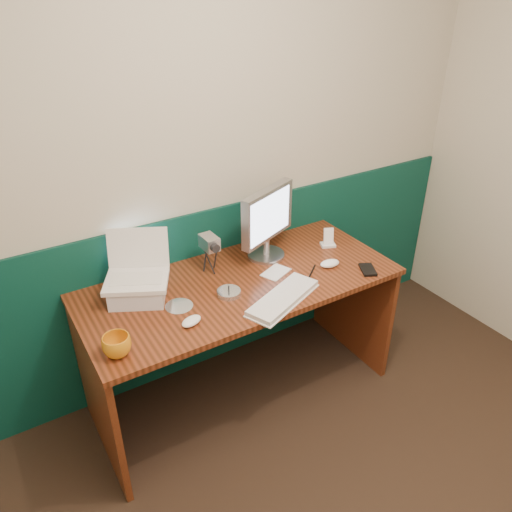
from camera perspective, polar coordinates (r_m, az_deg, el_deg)
back_wall at (r=2.58m, az=-6.45°, el=10.26°), size 3.50×0.04×2.50m
wainscot at (r=2.90m, az=-5.52°, el=-3.90°), size 3.48×0.02×1.00m
desk at (r=2.73m, az=-1.67°, el=-9.57°), size 1.60×0.70×0.75m
laptop_riser at (r=2.42m, az=-13.33°, el=-3.87°), size 0.32×0.30×0.09m
laptop at (r=2.34m, az=-13.79°, el=-0.52°), size 0.36×0.33×0.24m
monitor at (r=2.63m, az=1.20°, el=3.67°), size 0.40×0.25×0.39m
keyboard at (r=2.36m, az=3.10°, el=-4.88°), size 0.44×0.29×0.02m
mouse_right at (r=2.65m, az=8.43°, el=-0.84°), size 0.12×0.08×0.04m
mouse_left at (r=2.23m, az=-7.40°, el=-7.38°), size 0.11×0.09×0.03m
mug at (r=2.11m, az=-15.62°, el=-9.84°), size 0.12×0.12×0.09m
camcorder at (r=2.55m, az=-5.28°, el=0.11°), size 0.09×0.13×0.19m
cd_spindle at (r=2.40m, az=-3.12°, el=-4.20°), size 0.11×0.11×0.02m
cd_loose_a at (r=2.35m, az=-8.78°, el=-5.67°), size 0.13×0.13×0.00m
pen at (r=2.59m, az=6.40°, el=-1.80°), size 0.11×0.10×0.01m
papers at (r=2.58m, az=2.27°, el=-1.87°), size 0.18×0.15×0.00m
dock at (r=2.85m, az=8.21°, el=1.29°), size 0.10×0.09×0.01m
music_player at (r=2.83m, az=8.29°, el=2.27°), size 0.06×0.05×0.10m
pda at (r=2.65m, az=12.66°, el=-1.53°), size 0.11×0.14×0.01m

